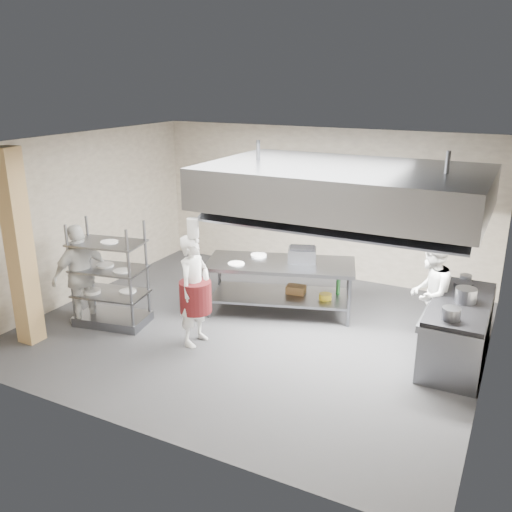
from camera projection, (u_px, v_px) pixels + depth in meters
The scene contains 23 objects.
floor at pixel (252, 329), 8.85m from camera, with size 7.00×7.00×0.00m, color #2B2B2D.
ceiling at pixel (252, 143), 7.91m from camera, with size 7.00×7.00×0.00m, color silver.
wall_back at pixel (320, 203), 10.92m from camera, with size 7.00×7.00×0.00m, color gray.
wall_left at pixel (82, 216), 9.88m from camera, with size 6.00×6.00×0.00m, color gray.
wall_right at pixel (497, 277), 6.87m from camera, with size 6.00×6.00×0.00m, color gray.
column at pixel (20, 249), 8.01m from camera, with size 0.30×0.30×3.00m, color tan.
exhaust_hood at pixel (344, 187), 7.87m from camera, with size 4.00×2.50×0.60m, color slate.
hood_strip_a at pixel (287, 202), 8.36m from camera, with size 1.60×0.12×0.04m, color white.
hood_strip_b at pixel (404, 215), 7.59m from camera, with size 1.60×0.12×0.04m, color white.
wall_shelf at pixel (409, 215), 10.01m from camera, with size 1.50×0.28×0.04m, color slate.
island at pixel (280, 287), 9.39m from camera, with size 2.51×1.05×0.91m, color gray, non-canonical shape.
island_worktop at pixel (280, 264), 9.25m from camera, with size 2.51×1.05×0.06m, color slate.
island_undershelf at pixel (280, 295), 9.44m from camera, with size 2.31×0.94×0.04m, color slate.
pass_rack at pixel (109, 274), 8.81m from camera, with size 1.16×0.67×1.73m, color gray, non-canonical shape.
cooking_range at pixel (458, 332), 7.81m from camera, with size 0.80×2.00×0.84m, color slate.
range_top at pixel (461, 303), 7.67m from camera, with size 0.78×1.96×0.06m, color black.
chef_head at pixel (195, 291), 8.14m from camera, with size 0.63×0.41×1.72m, color white.
chef_line at pixel (429, 294), 8.11m from camera, with size 0.81×0.63×1.66m, color silver.
chef_plating at pixel (81, 275), 8.81m from camera, with size 1.00×0.42×1.70m, color white.
griddle at pixel (302, 255), 9.26m from camera, with size 0.47×0.37×0.23m, color slate.
wicker_basket at pixel (296, 289), 9.45m from camera, with size 0.32×0.22×0.14m, color olive.
stockpot at pixel (466, 295), 7.61m from camera, with size 0.30×0.30×0.21m, color gray.
plate_stack at pixel (111, 292), 8.91m from camera, with size 0.28×0.28×0.05m, color silver.
Camera 1 is at (3.69, -7.13, 3.91)m, focal length 38.00 mm.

